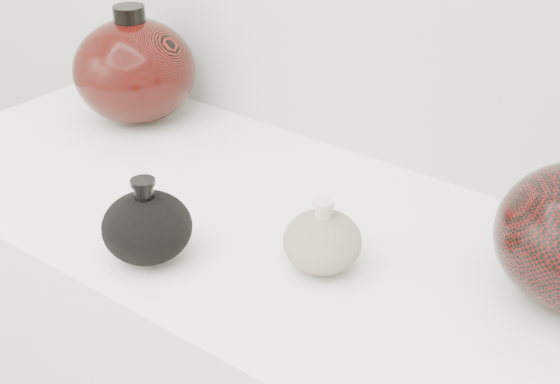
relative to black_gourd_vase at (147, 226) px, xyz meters
The scene contains 3 objects.
black_gourd_vase is the anchor object (origin of this frame).
cream_gourd_vase 0.22m from the black_gourd_vase, 31.59° to the left, with size 0.10×0.10×0.10m.
left_round_pot 0.44m from the black_gourd_vase, 138.36° to the left, with size 0.27×0.27×0.20m.
Camera 1 is at (0.58, 0.24, 1.46)m, focal length 50.00 mm.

